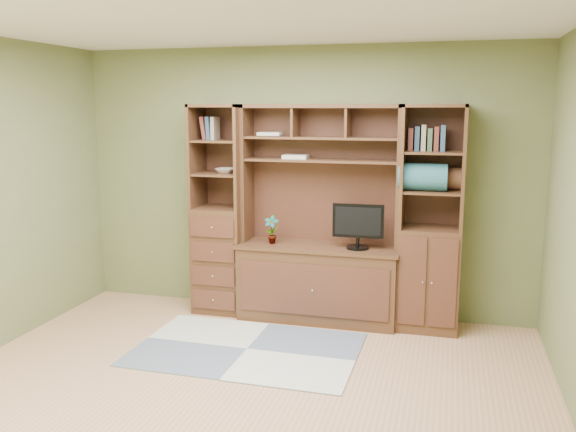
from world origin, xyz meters
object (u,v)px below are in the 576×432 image
(right_tower, at_px, (431,219))
(monitor, at_px, (358,218))
(left_tower, at_px, (221,210))
(center_hutch, at_px, (319,215))

(right_tower, xyz_separation_m, monitor, (-0.65, -0.07, -0.01))
(left_tower, xyz_separation_m, right_tower, (2.02, 0.00, 0.00))
(monitor, bearing_deg, center_hutch, 173.64)
(center_hutch, relative_size, left_tower, 1.00)
(right_tower, bearing_deg, monitor, -173.40)
(center_hutch, bearing_deg, right_tower, 2.23)
(center_hutch, relative_size, right_tower, 1.00)
(center_hutch, distance_m, right_tower, 1.03)
(center_hutch, xyz_separation_m, right_tower, (1.02, 0.04, 0.00))
(center_hutch, bearing_deg, left_tower, 177.71)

